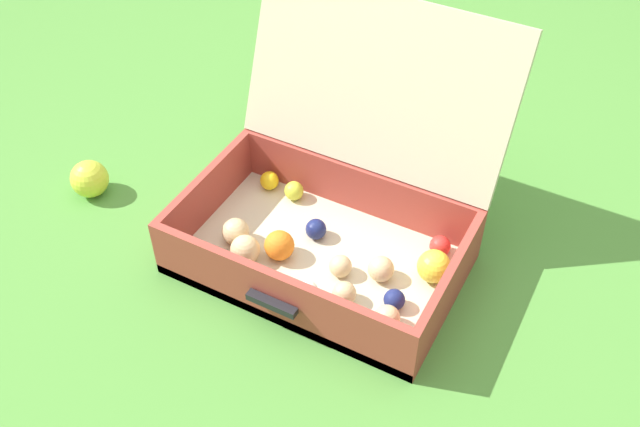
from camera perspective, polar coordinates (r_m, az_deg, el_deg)
ground_plane at (r=1.61m, az=-1.43°, el=-4.61°), size 16.00×16.00×0.00m
open_suitcase at (r=1.59m, az=1.25°, el=0.35°), size 0.61×0.55×0.50m
stray_ball_on_grass at (r=1.85m, az=-17.58°, el=2.61°), size 0.09×0.09×0.09m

